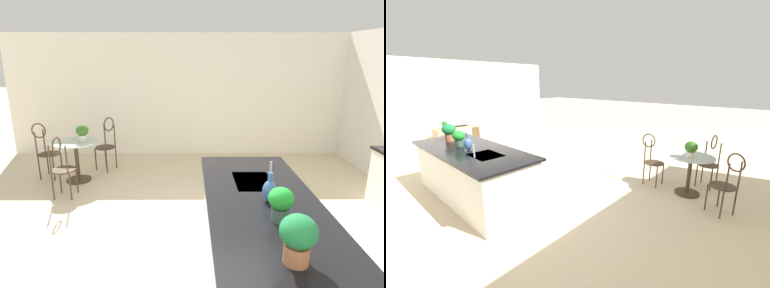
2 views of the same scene
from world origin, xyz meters
TOP-DOWN VIEW (x-y plane):
  - ground_plane at (0.00, 0.00)m, footprint 40.00×40.00m
  - wall_right at (4.26, 0.00)m, footprint 0.12×7.80m
  - kitchen_island at (0.30, 0.85)m, footprint 2.80×1.06m
  - bistro_table at (-2.54, -1.88)m, footprint 0.80×0.80m
  - chair_near_window at (-2.72, -2.50)m, footprint 0.43×0.50m
  - chair_by_island at (-1.80, -1.86)m, footprint 0.49×0.39m
  - chair_toward_desk at (-3.20, -1.49)m, footprint 0.52×0.51m
  - sink_faucet at (-0.25, 1.03)m, footprint 0.02×0.02m
  - writing_desk at (3.65, -0.23)m, footprint 0.60×1.20m
  - keyboard at (3.67, -0.33)m, footprint 0.16×0.44m
  - potted_plant_on_table at (-2.56, -1.74)m, footprint 0.22×0.22m
  - potted_plant_counter_near at (0.60, 0.90)m, footprint 0.21×0.21m
  - potted_plant_counter_far at (1.15, 0.86)m, footprint 0.24×0.24m
  - potted_plant_on_desk at (3.53, 0.12)m, footprint 0.16×0.16m
  - vase_on_counter at (0.25, 0.90)m, footprint 0.13×0.13m

SIDE VIEW (x-z plane):
  - ground_plane at x=0.00m, z-range 0.00..0.00m
  - bistro_table at x=-2.54m, z-range 0.08..0.82m
  - kitchen_island at x=0.30m, z-range 0.00..0.92m
  - writing_desk at x=3.65m, z-range 0.14..0.88m
  - chair_near_window at x=-2.72m, z-range 0.05..1.09m
  - chair_by_island at x=-1.80m, z-range 0.05..1.09m
  - chair_toward_desk at x=-3.20m, z-range 0.05..1.09m
  - keyboard at x=3.67m, z-range 0.74..0.77m
  - potted_plant_on_desk at x=3.53m, z-range 0.76..0.98m
  - potted_plant_on_table at x=-2.56m, z-range 0.76..1.07m
  - sink_faucet at x=-0.25m, z-range 0.92..1.14m
  - vase_on_counter at x=0.25m, z-range 0.89..1.17m
  - potted_plant_counter_near at x=0.60m, z-range 0.94..1.23m
  - potted_plant_counter_far at x=1.15m, z-range 0.94..1.29m
  - wall_right at x=4.26m, z-range 0.00..2.70m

